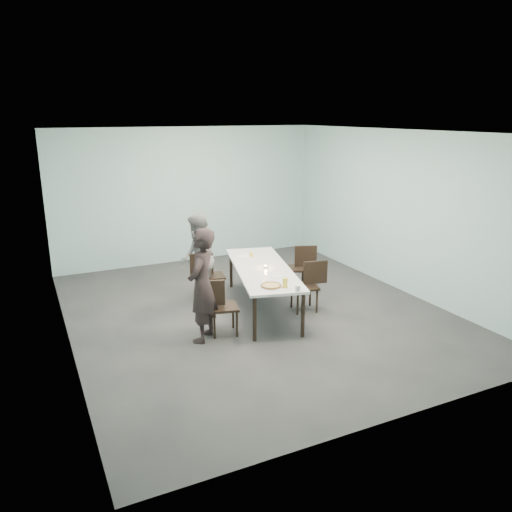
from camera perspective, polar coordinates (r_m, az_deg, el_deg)
name	(u,v)px	position (r m, az deg, el deg)	size (l,w,h in m)	color
ground	(255,311)	(8.61, -0.10, -6.35)	(7.00, 7.00, 0.00)	#333335
room_shell	(255,194)	(8.06, -0.10, 7.08)	(6.02, 7.02, 3.01)	#A8D1D3
table	(263,271)	(8.49, 0.75, -1.70)	(1.52, 2.74, 0.75)	white
chair_near_left	(218,303)	(7.62, -4.31, -5.40)	(0.65, 0.51, 0.87)	black
chair_far_left	(208,273)	(9.05, -5.53, -1.92)	(0.64, 0.49, 0.87)	black
chair_near_right	(309,282)	(8.56, 6.08, -3.00)	(0.64, 0.50, 0.87)	black
chair_far_right	(300,265)	(9.52, 5.02, -0.99)	(0.65, 0.54, 0.87)	black
diner_near	(202,285)	(7.34, -6.19, -3.36)	(0.62, 0.41, 1.71)	black
diner_far	(198,259)	(8.89, -6.66, -0.29)	(0.78, 0.60, 1.60)	slate
pizza	(271,286)	(7.54, 1.73, -3.42)	(0.34, 0.34, 0.04)	white
side_plate	(276,277)	(8.00, 2.32, -2.37)	(0.18, 0.18, 0.01)	white
beer_glass	(285,283)	(7.51, 3.35, -3.08)	(0.08, 0.08, 0.15)	yellow
water_tumbler	(298,288)	(7.38, 4.78, -3.70)	(0.08, 0.08, 0.09)	silver
tealight	(266,267)	(8.45, 1.11, -1.25)	(0.06, 0.06, 0.05)	silver
amber_tumbler	(251,255)	(9.10, -0.55, 0.15)	(0.07, 0.07, 0.08)	yellow
menu	(245,256)	(9.15, -1.31, -0.01)	(0.30, 0.22, 0.01)	silver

